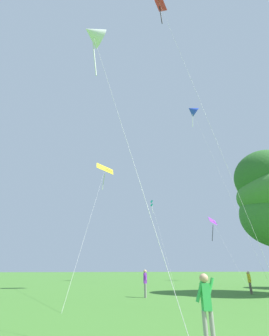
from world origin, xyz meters
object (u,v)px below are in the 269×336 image
(kite_yellow_diamond, at_px, (104,172))
(person_in_red_shirt, at_px, (249,280))
(person_with_spool, at_px, (145,280))
(kite_teal_box, at_px, (152,205))
(kite_white_distant, at_px, (93,34))
(person_foreground_watcher, at_px, (206,302))
(kite_red_high, at_px, (161,9))
(kite_blue_delta, at_px, (192,110))
(kite_purple_streamer, at_px, (213,226))

(kite_yellow_diamond, relative_size, person_in_red_shirt, 7.78)
(person_with_spool, bearing_deg, kite_teal_box, 69.94)
(kite_white_distant, distance_m, person_foreground_watcher, 16.12)
(kite_red_high, xyz_separation_m, person_in_red_shirt, (6.95, 3.08, -23.41))
(kite_white_distant, height_order, person_in_red_shirt, kite_white_distant)
(kite_red_high, bearing_deg, person_foreground_watcher, -109.55)
(kite_teal_box, xyz_separation_m, kite_white_distant, (-10.70, -21.48, 5.33))
(kite_blue_delta, bearing_deg, person_in_red_shirt, -110.56)
(kite_teal_box, bearing_deg, kite_yellow_diamond, -128.84)
(kite_purple_streamer, height_order, kite_yellow_diamond, kite_yellow_diamond)
(kite_red_high, height_order, kite_yellow_diamond, kite_red_high)
(person_with_spool, bearing_deg, kite_purple_streamer, 48.46)
(kite_blue_delta, bearing_deg, kite_red_high, -124.70)
(kite_purple_streamer, xyz_separation_m, person_in_red_shirt, (-9.81, -19.79, -7.60))
(kite_white_distant, relative_size, kite_yellow_diamond, 1.40)
(kite_purple_streamer, distance_m, kite_yellow_diamond, 25.01)
(kite_blue_delta, xyz_separation_m, person_foreground_watcher, (-15.55, -26.46, -27.12))
(kite_teal_box, height_order, person_in_red_shirt, kite_teal_box)
(kite_blue_delta, bearing_deg, person_foreground_watcher, -120.45)
(person_with_spool, height_order, person_in_red_shirt, person_with_spool)
(kite_teal_box, height_order, kite_yellow_diamond, kite_yellow_diamond)
(kite_yellow_diamond, height_order, person_with_spool, kite_yellow_diamond)
(kite_yellow_diamond, xyz_separation_m, person_in_red_shirt, (10.57, -5.43, -9.72))
(kite_white_distant, bearing_deg, kite_yellow_diamond, 77.97)
(person_foreground_watcher, bearing_deg, kite_purple_streamer, 57.67)
(kite_yellow_diamond, bearing_deg, person_foreground_watcher, -87.58)
(person_in_red_shirt, bearing_deg, person_with_spool, -176.25)
(person_foreground_watcher, distance_m, person_in_red_shirt, 14.99)
(kite_blue_delta, distance_m, person_in_red_shirt, 31.60)
(kite_blue_delta, bearing_deg, kite_white_distant, -131.74)
(person_with_spool, bearing_deg, kite_red_high, -63.76)
(person_with_spool, distance_m, person_in_red_shirt, 8.22)
(kite_purple_streamer, xyz_separation_m, person_foreground_watcher, (-19.67, -31.07, -7.58))
(kite_teal_box, relative_size, kite_red_high, 0.42)
(kite_yellow_diamond, bearing_deg, kite_white_distant, -102.03)
(person_in_red_shirt, bearing_deg, kite_teal_box, 98.11)
(kite_purple_streamer, distance_m, person_foreground_watcher, 37.55)
(kite_purple_streamer, bearing_deg, person_with_spool, -131.54)
(person_foreground_watcher, bearing_deg, kite_blue_delta, 59.55)
(kite_red_high, relative_size, person_with_spool, 16.11)
(kite_blue_delta, distance_m, person_foreground_watcher, 40.95)
(kite_red_high, height_order, person_foreground_watcher, kite_red_high)
(kite_red_high, xyz_separation_m, person_foreground_watcher, (-2.91, -8.20, -23.39))
(kite_blue_delta, height_order, person_in_red_shirt, kite_blue_delta)
(kite_white_distant, distance_m, person_with_spool, 16.34)
(kite_purple_streamer, distance_m, person_in_red_shirt, 23.36)
(person_with_spool, xyz_separation_m, person_foreground_watcher, (-1.66, -10.75, -0.06))
(kite_white_distant, height_order, person_foreground_watcher, kite_white_distant)
(kite_teal_box, xyz_separation_m, kite_purple_streamer, (12.05, 4.02, -1.90))
(kite_red_high, distance_m, kite_white_distant, 10.79)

